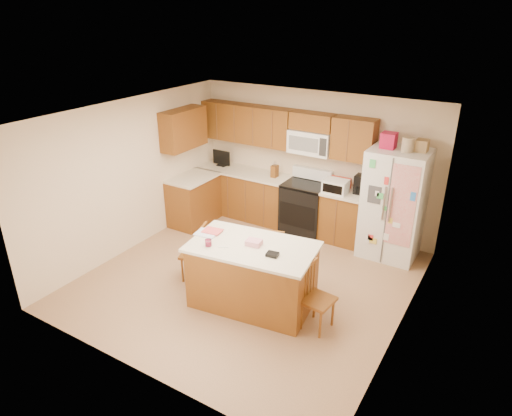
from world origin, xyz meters
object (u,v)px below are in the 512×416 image
Objects in this scene: windsor_chair_back at (273,255)px; windsor_chair_right at (317,299)px; windsor_chair_left at (195,254)px; refrigerator at (394,203)px; island at (252,275)px; stove at (305,207)px.

windsor_chair_right is (1.02, -0.69, 0.01)m from windsor_chair_back.
windsor_chair_back is 1.23m from windsor_chair_right.
windsor_chair_back is 0.99× the size of windsor_chair_right.
refrigerator is at bearing 44.63° from windsor_chair_left.
island is at bearing -5.98° from windsor_chair_left.
refrigerator reaches higher than windsor_chair_back.
refrigerator is at bearing 52.92° from windsor_chair_back.
refrigerator reaches higher than stove.
stove is 1.28× the size of windsor_chair_back.
stove reaches higher than windsor_chair_left.
stove is 2.45m from island.
stove is 1.63m from refrigerator.
stove is 0.55× the size of refrigerator.
island is 1.99× the size of windsor_chair_right.
island is at bearing -117.07° from refrigerator.
windsor_chair_right is at bearing -61.45° from stove.
island is (-1.20, -2.35, -0.46)m from refrigerator.
refrigerator is at bearing -2.30° from stove.
stove is 1.26× the size of windsor_chair_right.
refrigerator is at bearing 84.03° from windsor_chair_right.
windsor_chair_right is (2.02, -0.12, 0.00)m from windsor_chair_left.
island is at bearing -81.36° from stove.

